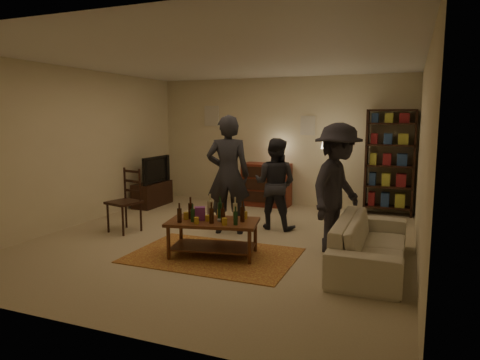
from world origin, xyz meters
The scene contains 13 objects.
floor centered at (0.00, 0.00, 0.00)m, with size 6.00×6.00×0.00m, color #C6B793.
room_shell centered at (-0.65, 2.98, 1.81)m, with size 6.00×6.00×6.00m.
rug centered at (0.19, -0.76, 0.01)m, with size 2.20×1.50×0.01m, color maroon.
coffee_table centered at (0.19, -0.76, 0.42)m, with size 1.30×0.88×0.83m.
dining_chair centered at (-1.68, -0.10, 0.56)m, with size 0.55×0.55×1.06m.
tv_stand centered at (-2.44, 1.80, 0.38)m, with size 0.40×1.00×1.06m.
dresser centered at (-0.19, 2.71, 0.48)m, with size 1.00×0.50×1.36m.
bookshelf centered at (2.25, 2.78, 1.03)m, with size 0.90×0.34×2.02m.
floor_lamp centered at (1.20, 2.31, 1.31)m, with size 0.36×0.36×1.56m.
sofa centered at (2.20, -0.40, 0.30)m, with size 2.08×0.81×0.61m, color beige.
person_left centered at (-0.09, 0.41, 0.95)m, with size 0.69×0.46×1.90m, color #27282F.
person_right centered at (0.52, 0.96, 0.76)m, with size 0.74×0.58×1.53m, color #292B32.
person_by_sofa centered at (1.70, 0.04, 0.90)m, with size 1.16×0.67×1.79m, color #26252C.
Camera 1 is at (2.60, -5.82, 1.86)m, focal length 32.00 mm.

